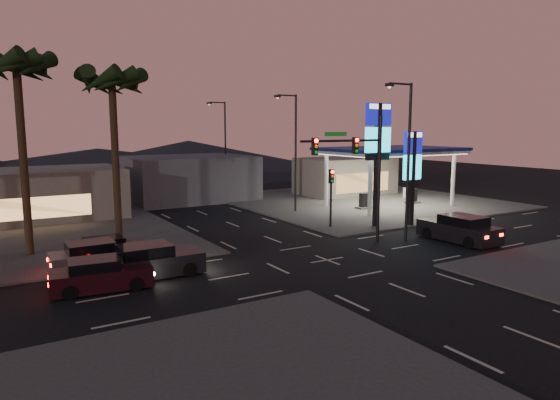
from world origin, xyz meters
TOP-DOWN VIEW (x-y plane):
  - ground at (0.00, 0.00)m, footprint 140.00×140.00m
  - corner_lot_ne at (16.00, 16.00)m, footprint 24.00×24.00m
  - gas_station at (16.00, 12.00)m, footprint 12.20×8.20m
  - convenience_store at (18.00, 21.00)m, footprint 10.00×6.00m
  - pylon_sign_tall at (8.50, 5.50)m, footprint 2.20×0.35m
  - pylon_sign_short at (11.00, 4.50)m, footprint 1.60×0.35m
  - traffic_signal_mast at (3.76, 1.99)m, footprint 6.10×0.39m
  - pedestal_signal at (5.50, 6.98)m, footprint 0.32×0.39m
  - streetlight_near at (6.79, 1.00)m, footprint 2.14×0.25m
  - streetlight_mid at (6.79, 14.00)m, footprint 2.14×0.25m
  - streetlight_far at (6.79, 28.00)m, footprint 2.14×0.25m
  - palm_a at (-9.00, 9.50)m, footprint 4.41×4.41m
  - palm_b at (-14.00, 9.50)m, footprint 4.41×4.41m
  - building_far_west at (-14.00, 22.00)m, footprint 16.00×8.00m
  - building_far_mid at (2.00, 26.00)m, footprint 12.00×9.00m
  - hill_right at (15.00, 60.00)m, footprint 50.00×50.00m
  - hill_center at (0.00, 60.00)m, footprint 60.00×60.00m
  - car_lane_a_front at (-9.28, 2.03)m, footprint 5.04×2.16m
  - car_lane_a_mid at (-11.84, 1.23)m, footprint 4.61×2.29m
  - car_lane_b_front at (-11.35, 4.60)m, footprint 4.69×2.01m
  - car_lane_b_mid at (-10.41, 6.08)m, footprint 4.16×1.81m
  - suv_station at (10.00, -0.75)m, footprint 2.31×5.22m

SIDE VIEW (x-z plane):
  - ground at x=0.00m, z-range 0.00..0.00m
  - corner_lot_ne at x=16.00m, z-range 0.00..0.12m
  - car_lane_b_mid at x=-10.41m, z-range -0.05..1.29m
  - car_lane_a_mid at x=-11.84m, z-range -0.05..1.41m
  - car_lane_b_front at x=-11.35m, z-range -0.05..1.47m
  - car_lane_a_front at x=-9.28m, z-range -0.06..1.57m
  - suv_station at x=10.00m, z-range -0.06..1.67m
  - convenience_store at x=18.00m, z-range 0.00..4.00m
  - building_far_west at x=-14.00m, z-range 0.00..4.00m
  - hill_center at x=0.00m, z-range 0.00..4.00m
  - building_far_mid at x=2.00m, z-range 0.00..4.40m
  - hill_right at x=15.00m, z-range 0.00..5.00m
  - pedestal_signal at x=5.50m, z-range 0.77..5.07m
  - pylon_sign_short at x=11.00m, z-range 1.16..8.16m
  - gas_station at x=16.00m, z-range 2.34..7.82m
  - traffic_signal_mast at x=3.76m, z-range 1.23..9.23m
  - streetlight_near at x=6.79m, z-range 0.72..10.72m
  - streetlight_mid at x=6.79m, z-range 0.72..10.72m
  - streetlight_far at x=6.79m, z-range 0.72..10.72m
  - pylon_sign_tall at x=8.50m, z-range 1.89..10.89m
  - palm_a at x=-9.00m, z-range 4.00..14.86m
  - palm_b at x=-14.00m, z-range 4.24..15.70m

